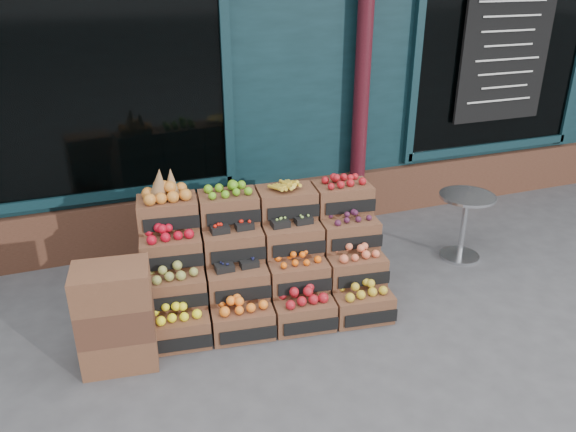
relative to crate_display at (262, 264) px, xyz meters
name	(u,v)px	position (x,y,z in m)	size (l,w,h in m)	color
ground	(337,331)	(0.46, -0.67, -0.42)	(60.00, 60.00, 0.00)	#454548
shop_facade	(197,5)	(0.47, 4.44, 1.98)	(12.00, 6.24, 4.80)	black
crate_display	(262,264)	(0.00, 0.00, 0.00)	(2.28, 1.32, 1.35)	brown
spare_crates	(116,317)	(-1.34, -0.44, 0.01)	(0.62, 0.47, 0.87)	brown
bistro_table	(464,219)	(2.31, 0.11, 0.04)	(0.58, 0.58, 0.74)	silver
shopkeeper	(104,160)	(-1.20, 1.97, 0.53)	(0.69, 0.45, 1.89)	#19581A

